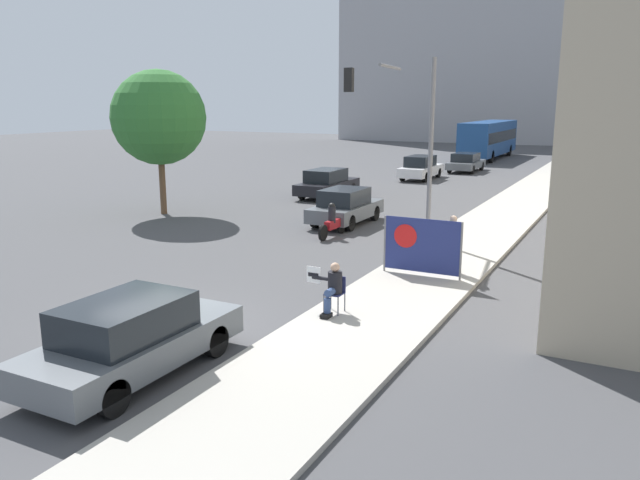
% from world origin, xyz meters
% --- Properties ---
extents(ground_plane, '(160.00, 160.00, 0.00)m').
position_xyz_m(ground_plane, '(0.00, 0.00, 0.00)').
color(ground_plane, '#444447').
extents(sidewalk_curb, '(3.03, 90.00, 0.12)m').
position_xyz_m(sidewalk_curb, '(3.75, 15.00, 0.06)').
color(sidewalk_curb, '#A8A399').
rests_on(sidewalk_curb, ground_plane).
extents(building_backdrop_far, '(52.00, 12.00, 26.85)m').
position_xyz_m(building_backdrop_far, '(-2.00, 73.05, 13.43)').
color(building_backdrop_far, '#99999E').
rests_on(building_backdrop_far, ground_plane).
extents(seated_protester, '(0.91, 0.77, 1.21)m').
position_xyz_m(seated_protester, '(2.83, 2.42, 0.77)').
color(seated_protester, '#474C56').
rests_on(seated_protester, sidewalk_curb).
extents(pedestrian_behind, '(0.34, 0.34, 1.67)m').
position_xyz_m(pedestrian_behind, '(4.32, 7.29, 0.98)').
color(pedestrian_behind, '#424247').
rests_on(pedestrian_behind, sidewalk_curb).
extents(protest_banner, '(2.32, 0.06, 1.66)m').
position_xyz_m(protest_banner, '(3.64, 6.51, 1.00)').
color(protest_banner, slate).
rests_on(protest_banner, sidewalk_curb).
extents(traffic_light_pole, '(3.23, 2.99, 6.36)m').
position_xyz_m(traffic_light_pole, '(1.34, 10.91, 4.39)').
color(traffic_light_pole, slate).
rests_on(traffic_light_pole, sidewalk_curb).
extents(parked_car_curbside, '(1.86, 4.45, 1.49)m').
position_xyz_m(parked_car_curbside, '(0.92, -2.14, 0.74)').
color(parked_car_curbside, '#565B60').
rests_on(parked_car_curbside, ground_plane).
extents(car_on_road_nearest, '(1.77, 4.13, 1.50)m').
position_xyz_m(car_on_road_nearest, '(-1.81, 13.08, 0.74)').
color(car_on_road_nearest, '#565B60').
rests_on(car_on_road_nearest, ground_plane).
extents(car_on_road_midblock, '(1.79, 4.56, 1.50)m').
position_xyz_m(car_on_road_midblock, '(-5.91, 19.55, 0.74)').
color(car_on_road_midblock, black).
rests_on(car_on_road_midblock, ground_plane).
extents(car_on_road_distant, '(1.72, 4.66, 1.55)m').
position_xyz_m(car_on_road_distant, '(-3.92, 29.36, 0.76)').
color(car_on_road_distant, silver).
rests_on(car_on_road_distant, ground_plane).
extents(car_on_road_far_lane, '(1.85, 4.56, 1.36)m').
position_xyz_m(car_on_road_far_lane, '(-2.44, 35.30, 0.69)').
color(car_on_road_far_lane, '#565B60').
rests_on(car_on_road_far_lane, ground_plane).
extents(city_bus_on_road, '(2.57, 12.44, 3.29)m').
position_xyz_m(city_bus_on_road, '(-3.40, 46.87, 1.89)').
color(city_bus_on_road, navy).
rests_on(city_bus_on_road, ground_plane).
extents(motorcycle_on_road, '(0.28, 2.16, 1.31)m').
position_xyz_m(motorcycle_on_road, '(-1.16, 10.54, 0.55)').
color(motorcycle_on_road, maroon).
rests_on(motorcycle_on_road, ground_plane).
extents(street_tree_near_curb, '(4.18, 4.18, 6.42)m').
position_xyz_m(street_tree_near_curb, '(-10.22, 11.52, 4.32)').
color(street_tree_near_curb, brown).
rests_on(street_tree_near_curb, ground_plane).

